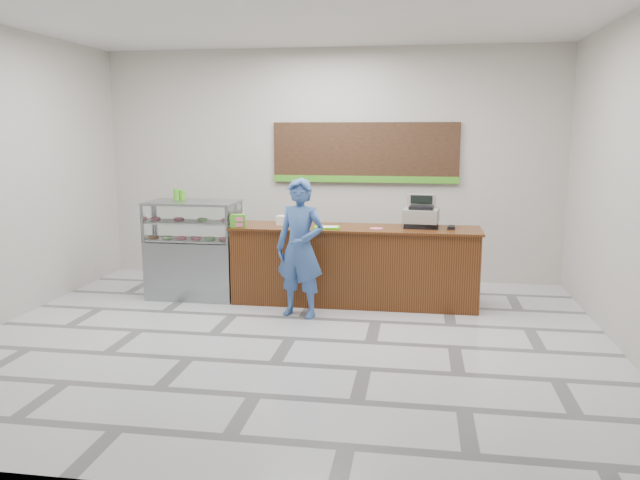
% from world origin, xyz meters
% --- Properties ---
extents(floor, '(7.00, 7.00, 0.00)m').
position_xyz_m(floor, '(0.00, 0.00, 0.00)').
color(floor, silver).
rests_on(floor, ground).
extents(back_wall, '(7.00, 0.00, 7.00)m').
position_xyz_m(back_wall, '(0.00, 3.00, 1.75)').
color(back_wall, beige).
rests_on(back_wall, floor).
extents(ceiling, '(7.00, 7.00, 0.00)m').
position_xyz_m(ceiling, '(0.00, 0.00, 3.50)').
color(ceiling, silver).
rests_on(ceiling, back_wall).
extents(sales_counter, '(3.26, 0.76, 1.03)m').
position_xyz_m(sales_counter, '(0.55, 1.55, 0.52)').
color(sales_counter, '#613215').
rests_on(sales_counter, floor).
extents(display_case, '(1.22, 0.72, 1.33)m').
position_xyz_m(display_case, '(-1.67, 1.55, 0.68)').
color(display_case, gray).
rests_on(display_case, floor).
extents(menu_board, '(2.80, 0.06, 0.90)m').
position_xyz_m(menu_board, '(0.55, 2.96, 1.93)').
color(menu_board, black).
rests_on(menu_board, back_wall).
extents(cash_register, '(0.49, 0.51, 0.42)m').
position_xyz_m(cash_register, '(1.40, 1.71, 1.19)').
color(cash_register, black).
rests_on(cash_register, sales_counter).
extents(card_terminal, '(0.11, 0.18, 0.04)m').
position_xyz_m(card_terminal, '(1.79, 1.57, 1.05)').
color(card_terminal, black).
rests_on(card_terminal, sales_counter).
extents(serving_tray, '(0.35, 0.26, 0.02)m').
position_xyz_m(serving_tray, '(0.20, 1.41, 1.04)').
color(serving_tray, '#3DD901').
rests_on(serving_tray, sales_counter).
extents(napkin_box, '(0.16, 0.16, 0.12)m').
position_xyz_m(napkin_box, '(-0.42, 1.58, 1.09)').
color(napkin_box, white).
rests_on(napkin_box, sales_counter).
extents(straw_cup, '(0.08, 0.08, 0.12)m').
position_xyz_m(straw_cup, '(-0.95, 1.53, 1.09)').
color(straw_cup, silver).
rests_on(straw_cup, sales_counter).
extents(promo_box, '(0.21, 0.16, 0.17)m').
position_xyz_m(promo_box, '(-0.95, 1.28, 1.12)').
color(promo_box, '#49A223').
rests_on(promo_box, sales_counter).
extents(donut_decal, '(0.18, 0.18, 0.00)m').
position_xyz_m(donut_decal, '(0.84, 1.46, 1.03)').
color(donut_decal, '#ED6888').
rests_on(donut_decal, sales_counter).
extents(green_cup_left, '(0.10, 0.10, 0.15)m').
position_xyz_m(green_cup_left, '(-1.96, 1.73, 1.40)').
color(green_cup_left, '#49A223').
rests_on(green_cup_left, display_case).
extents(green_cup_right, '(0.08, 0.08, 0.13)m').
position_xyz_m(green_cup_right, '(-1.88, 1.74, 1.39)').
color(green_cup_right, '#49A223').
rests_on(green_cup_right, display_case).
extents(customer, '(0.71, 0.55, 1.71)m').
position_xyz_m(customer, '(-0.05, 0.88, 0.86)').
color(customer, '#385B9D').
rests_on(customer, floor).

